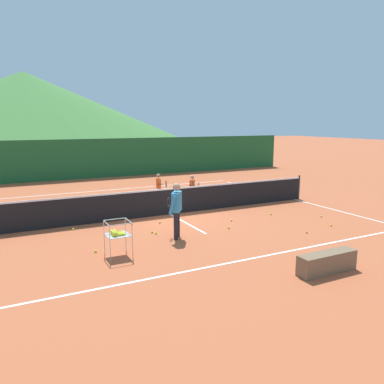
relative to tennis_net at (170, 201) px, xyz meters
name	(u,v)px	position (x,y,z in m)	size (l,w,h in m)	color
ground_plane	(170,214)	(0.00, 0.00, -0.50)	(120.00, 120.00, 0.00)	#B25633
line_baseline_near	(252,258)	(0.00, -5.08, -0.50)	(11.90, 0.08, 0.01)	white
line_baseline_far	(123,189)	(0.00, 5.94, -0.50)	(11.90, 0.08, 0.01)	white
line_sideline_east	(295,199)	(5.95, 0.00, -0.50)	(0.08, 11.03, 0.01)	white
line_service_center	(170,214)	(0.00, 0.00, -0.50)	(0.08, 5.50, 0.01)	white
tennis_net	(170,201)	(0.00, 0.00, 0.00)	(12.40, 0.08, 1.05)	#333338
instructor	(176,205)	(-0.96, -2.70, 0.47)	(0.56, 0.80, 1.62)	black
student_0	(159,185)	(0.46, 2.20, 0.22)	(0.41, 0.65, 1.20)	navy
student_1	(192,187)	(1.56, 1.23, 0.22)	(0.42, 0.67, 1.20)	silver
ball_cart	(117,233)	(-2.91, -3.40, 0.09)	(0.58, 0.58, 0.90)	#B7B7BC
tennis_ball_0	(152,232)	(-1.43, -1.93, -0.47)	(0.07, 0.07, 0.07)	yellow
tennis_ball_1	(156,233)	(-1.37, -2.08, -0.47)	(0.07, 0.07, 0.07)	yellow
tennis_ball_2	(160,223)	(-0.81, -1.02, -0.47)	(0.07, 0.07, 0.07)	yellow
tennis_ball_3	(331,225)	(4.04, -3.84, -0.47)	(0.07, 0.07, 0.07)	yellow
tennis_ball_4	(231,220)	(1.48, -1.86, -0.47)	(0.07, 0.07, 0.07)	yellow
tennis_ball_5	(307,232)	(2.77, -4.07, -0.47)	(0.07, 0.07, 0.07)	yellow
tennis_ball_6	(96,251)	(-3.36, -2.88, -0.47)	(0.07, 0.07, 0.07)	yellow
tennis_ball_7	(132,224)	(-1.71, -0.80, -0.47)	(0.07, 0.07, 0.07)	yellow
tennis_ball_8	(73,229)	(-3.52, -0.51, -0.47)	(0.07, 0.07, 0.07)	yellow
tennis_ball_9	(271,214)	(3.24, -1.76, -0.47)	(0.07, 0.07, 0.07)	yellow
tennis_ball_10	(321,216)	(4.62, -2.85, -0.47)	(0.07, 0.07, 0.07)	yellow
tennis_ball_11	(229,228)	(0.91, -2.59, -0.47)	(0.07, 0.07, 0.07)	yellow
windscreen_fence	(101,158)	(0.00, 10.35, 0.68)	(26.18, 0.08, 2.36)	#1E5B2D
courtside_bench	(327,263)	(0.99, -6.55, -0.27)	(1.50, 0.36, 0.46)	brown
hill_0	(25,108)	(-1.42, 54.46, 5.11)	(53.15, 53.15, 11.21)	#427A38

